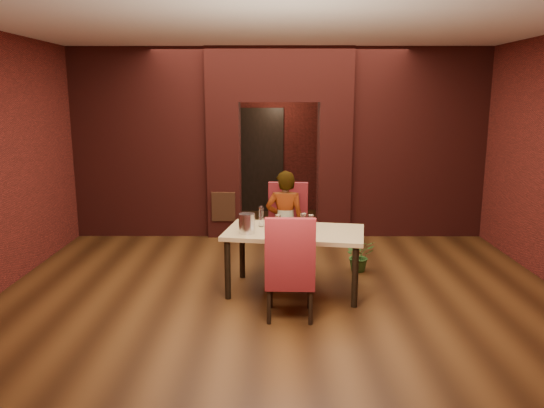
{
  "coord_description": "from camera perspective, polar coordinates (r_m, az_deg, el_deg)",
  "views": [
    {
      "loc": [
        -0.1,
        -7.12,
        2.42
      ],
      "look_at": [
        -0.12,
        0.0,
        0.95
      ],
      "focal_mm": 35.0,
      "sensor_mm": 36.0,
      "label": 1
    }
  ],
  "objects": [
    {
      "name": "pillar_left",
      "position": [
        9.25,
        -5.14,
        3.73
      ],
      "size": [
        0.55,
        0.55,
        2.3
      ],
      "primitive_type": "cube",
      "color": "maroon",
      "rests_on": "ground"
    },
    {
      "name": "wine_glass_a",
      "position": [
        6.55,
        0.65,
        -1.96
      ],
      "size": [
        0.07,
        0.07,
        0.18
      ],
      "primitive_type": null,
      "color": "white",
      "rests_on": "dining_table"
    },
    {
      "name": "wall_front",
      "position": [
        3.23,
        1.88,
        -3.0
      ],
      "size": [
        7.0,
        0.04,
        3.2
      ],
      "primitive_type": "cube",
      "color": "maroon",
      "rests_on": "ground"
    },
    {
      "name": "dining_table",
      "position": [
        6.63,
        2.41,
        -6.14
      ],
      "size": [
        1.81,
        1.21,
        0.79
      ],
      "primitive_type": "cube",
      "rotation": [
        0.0,
        0.0,
        -0.17
      ],
      "color": "tan",
      "rests_on": "ground"
    },
    {
      "name": "ceiling",
      "position": [
        7.16,
        0.98,
        17.92
      ],
      "size": [
        7.0,
        8.0,
        0.04
      ],
      "primitive_type": "cube",
      "color": "silver",
      "rests_on": "ground"
    },
    {
      "name": "chair_near",
      "position": [
        5.84,
        1.96,
        -6.64
      ],
      "size": [
        0.55,
        0.55,
        1.17
      ],
      "primitive_type": "cube",
      "rotation": [
        0.0,
        0.0,
        3.11
      ],
      "color": "maroon",
      "rests_on": "ground"
    },
    {
      "name": "person_seated",
      "position": [
        7.18,
        1.4,
        -2.05
      ],
      "size": [
        0.56,
        0.4,
        1.43
      ],
      "primitive_type": "imported",
      "rotation": [
        0.0,
        0.0,
        3.04
      ],
      "color": "white",
      "rests_on": "ground"
    },
    {
      "name": "tasting_sheet",
      "position": [
        6.27,
        1.52,
        -3.4
      ],
      "size": [
        0.32,
        0.24,
        0.0
      ],
      "primitive_type": "cube",
      "rotation": [
        0.0,
        0.0,
        -0.06
      ],
      "color": "silver",
      "rests_on": "dining_table"
    },
    {
      "name": "water_bottle",
      "position": [
        6.68,
        -1.17,
        -1.31
      ],
      "size": [
        0.06,
        0.06,
        0.26
      ],
      "primitive_type": "cylinder",
      "color": "white",
      "rests_on": "dining_table"
    },
    {
      "name": "potted_plant",
      "position": [
        7.52,
        9.37,
        -5.48
      ],
      "size": [
        0.49,
        0.45,
        0.45
      ],
      "primitive_type": "imported",
      "rotation": [
        0.0,
        0.0,
        0.3
      ],
      "color": "#326126",
      "rests_on": "ground"
    },
    {
      "name": "wine_bucket",
      "position": [
        6.36,
        -2.72,
        -2.1
      ],
      "size": [
        0.2,
        0.2,
        0.24
      ],
      "primitive_type": "cylinder",
      "color": "silver",
      "rests_on": "dining_table"
    },
    {
      "name": "vent_panel",
      "position": [
        9.06,
        -5.24,
        -0.29
      ],
      "size": [
        0.4,
        0.03,
        0.5
      ],
      "primitive_type": "cube",
      "color": "#99512C",
      "rests_on": "ground"
    },
    {
      "name": "wine_glass_c",
      "position": [
        6.54,
        4.2,
        -1.98
      ],
      "size": [
        0.08,
        0.08,
        0.18
      ],
      "primitive_type": null,
      "color": "white",
      "rests_on": "dining_table"
    },
    {
      "name": "wing_wall_left",
      "position": [
        9.43,
        -13.82,
        6.34
      ],
      "size": [
        2.28,
        0.35,
        3.2
      ],
      "primitive_type": "cube",
      "color": "maroon",
      "rests_on": "ground"
    },
    {
      "name": "pillar_right",
      "position": [
        9.27,
        6.66,
        3.71
      ],
      "size": [
        0.55,
        0.55,
        2.3
      ],
      "primitive_type": "cube",
      "color": "maroon",
      "rests_on": "ground"
    },
    {
      "name": "chair_far",
      "position": [
        7.31,
        1.65,
        -2.67
      ],
      "size": [
        0.59,
        0.59,
        1.22
      ],
      "primitive_type": "cube",
      "rotation": [
        0.0,
        0.0,
        -0.07
      ],
      "color": "maroon",
      "rests_on": "ground"
    },
    {
      "name": "rear_door_frame",
      "position": [
        11.11,
        -1.41,
        4.57
      ],
      "size": [
        1.02,
        0.04,
        2.22
      ],
      "primitive_type": "cube",
      "color": "black",
      "rests_on": "ground"
    },
    {
      "name": "wine_glass_b",
      "position": [
        6.55,
        3.41,
        -1.89
      ],
      "size": [
        0.08,
        0.08,
        0.2
      ],
      "primitive_type": null,
      "color": "silver",
      "rests_on": "dining_table"
    },
    {
      "name": "rear_door",
      "position": [
        11.15,
        -1.4,
        4.6
      ],
      "size": [
        0.9,
        0.08,
        2.1
      ],
      "primitive_type": "cube",
      "color": "black",
      "rests_on": "ground"
    },
    {
      "name": "wall_right",
      "position": [
        8.02,
        26.9,
        4.55
      ],
      "size": [
        0.04,
        8.0,
        3.2
      ],
      "primitive_type": "cube",
      "color": "maroon",
      "rests_on": "ground"
    },
    {
      "name": "lintel",
      "position": [
        9.13,
        0.79,
        13.74
      ],
      "size": [
        2.45,
        0.55,
        0.9
      ],
      "primitive_type": "cube",
      "color": "maroon",
      "rests_on": "ground"
    },
    {
      "name": "floor",
      "position": [
        7.52,
        0.9,
        -7.1
      ],
      "size": [
        8.0,
        8.0,
        0.0
      ],
      "primitive_type": "plane",
      "color": "#472811",
      "rests_on": "ground"
    },
    {
      "name": "wall_left",
      "position": [
        7.93,
        -25.33,
        4.62
      ],
      "size": [
        0.04,
        8.0,
        3.2
      ],
      "primitive_type": "cube",
      "color": "maroon",
      "rests_on": "ground"
    },
    {
      "name": "wing_wall_right",
      "position": [
        9.48,
        15.29,
        6.3
      ],
      "size": [
        2.28,
        0.35,
        3.2
      ],
      "primitive_type": "cube",
      "color": "maroon",
      "rests_on": "ground"
    },
    {
      "name": "wall_back",
      "position": [
        11.15,
        0.66,
        7.44
      ],
      "size": [
        7.0,
        0.04,
        3.2
      ],
      "primitive_type": "cube",
      "color": "maroon",
      "rests_on": "ground"
    }
  ]
}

